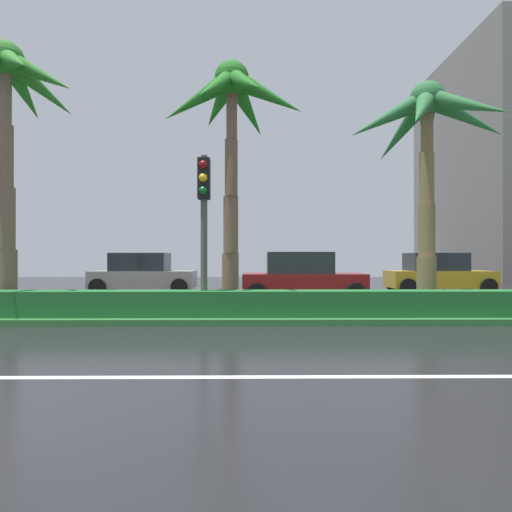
{
  "coord_description": "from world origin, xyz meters",
  "views": [
    {
      "loc": [
        3.28,
        -3.48,
        1.53
      ],
      "look_at": [
        3.44,
        13.69,
        1.59
      ],
      "focal_mm": 30.1,
      "sensor_mm": 36.0,
      "label": 1
    }
  ],
  "objects_px": {
    "palm_tree_centre": "(232,112)",
    "palm_tree_centre_left": "(4,92)",
    "traffic_signal_median_right": "(204,205)",
    "car_in_traffic_second": "(143,274)",
    "car_in_traffic_third": "(302,277)",
    "car_in_traffic_fourth": "(438,274)",
    "palm_tree_centre_right": "(427,133)"
  },
  "relations": [
    {
      "from": "car_in_traffic_fourth",
      "to": "car_in_traffic_second",
      "type": "bearing_deg",
      "value": -179.78
    },
    {
      "from": "palm_tree_centre_left",
      "to": "traffic_signal_median_right",
      "type": "relative_size",
      "value": 1.81
    },
    {
      "from": "palm_tree_centre_left",
      "to": "car_in_traffic_second",
      "type": "xyz_separation_m",
      "value": [
        1.63,
        7.39,
        -4.89
      ]
    },
    {
      "from": "traffic_signal_median_right",
      "to": "car_in_traffic_fourth",
      "type": "height_order",
      "value": "traffic_signal_median_right"
    },
    {
      "from": "palm_tree_centre",
      "to": "car_in_traffic_second",
      "type": "height_order",
      "value": "palm_tree_centre"
    },
    {
      "from": "car_in_traffic_fourth",
      "to": "traffic_signal_median_right",
      "type": "bearing_deg",
      "value": -137.9
    },
    {
      "from": "palm_tree_centre_left",
      "to": "palm_tree_centre_right",
      "type": "distance_m",
      "value": 11.09
    },
    {
      "from": "palm_tree_centre",
      "to": "palm_tree_centre_right",
      "type": "bearing_deg",
      "value": 4.55
    },
    {
      "from": "car_in_traffic_second",
      "to": "car_in_traffic_third",
      "type": "bearing_deg",
      "value": -25.19
    },
    {
      "from": "palm_tree_centre_left",
      "to": "car_in_traffic_second",
      "type": "height_order",
      "value": "palm_tree_centre_left"
    },
    {
      "from": "car_in_traffic_second",
      "to": "palm_tree_centre_right",
      "type": "bearing_deg",
      "value": -35.36
    },
    {
      "from": "traffic_signal_median_right",
      "to": "car_in_traffic_fourth",
      "type": "relative_size",
      "value": 0.88
    },
    {
      "from": "palm_tree_centre",
      "to": "traffic_signal_median_right",
      "type": "distance_m",
      "value": 2.85
    },
    {
      "from": "palm_tree_centre_right",
      "to": "traffic_signal_median_right",
      "type": "bearing_deg",
      "value": -165.76
    },
    {
      "from": "palm_tree_centre",
      "to": "palm_tree_centre_left",
      "type": "bearing_deg",
      "value": -177.15
    },
    {
      "from": "palm_tree_centre_left",
      "to": "car_in_traffic_fourth",
      "type": "bearing_deg",
      "value": 27.57
    },
    {
      "from": "traffic_signal_median_right",
      "to": "palm_tree_centre",
      "type": "bearing_deg",
      "value": 60.51
    },
    {
      "from": "palm_tree_centre",
      "to": "car_in_traffic_second",
      "type": "xyz_separation_m",
      "value": [
        -4.12,
        7.1,
        -4.5
      ]
    },
    {
      "from": "palm_tree_centre_right",
      "to": "car_in_traffic_third",
      "type": "distance_m",
      "value": 6.26
    },
    {
      "from": "palm_tree_centre",
      "to": "car_in_traffic_third",
      "type": "xyz_separation_m",
      "value": [
        2.3,
        4.08,
        -4.5
      ]
    },
    {
      "from": "palm_tree_centre_right",
      "to": "traffic_signal_median_right",
      "type": "distance_m",
      "value": 6.46
    },
    {
      "from": "palm_tree_centre",
      "to": "car_in_traffic_third",
      "type": "height_order",
      "value": "palm_tree_centre"
    },
    {
      "from": "traffic_signal_median_right",
      "to": "car_in_traffic_fourth",
      "type": "bearing_deg",
      "value": 42.1
    },
    {
      "from": "palm_tree_centre_right",
      "to": "car_in_traffic_second",
      "type": "xyz_separation_m",
      "value": [
        -9.41,
        6.68,
        -4.1
      ]
    },
    {
      "from": "traffic_signal_median_right",
      "to": "palm_tree_centre_right",
      "type": "bearing_deg",
      "value": 14.24
    },
    {
      "from": "palm_tree_centre_right",
      "to": "car_in_traffic_second",
      "type": "height_order",
      "value": "palm_tree_centre_right"
    },
    {
      "from": "palm_tree_centre_left",
      "to": "traffic_signal_median_right",
      "type": "xyz_separation_m",
      "value": [
        5.14,
        -0.79,
        -2.96
      ]
    },
    {
      "from": "palm_tree_centre",
      "to": "car_in_traffic_third",
      "type": "distance_m",
      "value": 6.5
    },
    {
      "from": "palm_tree_centre",
      "to": "car_in_traffic_second",
      "type": "relative_size",
      "value": 1.51
    },
    {
      "from": "traffic_signal_median_right",
      "to": "car_in_traffic_second",
      "type": "height_order",
      "value": "traffic_signal_median_right"
    },
    {
      "from": "car_in_traffic_third",
      "to": "palm_tree_centre_left",
      "type": "bearing_deg",
      "value": -151.49
    },
    {
      "from": "palm_tree_centre",
      "to": "palm_tree_centre_right",
      "type": "distance_m",
      "value": 5.32
    }
  ]
}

